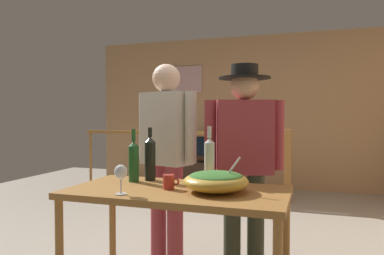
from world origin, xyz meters
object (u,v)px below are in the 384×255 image
(wine_bottle_dark, at_px, (150,158))
(person_standing_right, at_px, (244,151))
(tv_console, at_px, (206,175))
(flat_screen_tv, at_px, (206,147))
(person_standing_left, at_px, (166,147))
(stair_railing, at_px, (214,153))
(wine_bottle_clear, at_px, (209,160))
(serving_table, at_px, (177,202))
(framed_picture, at_px, (184,79))
(salad_bowl, at_px, (216,180))
(mug_red, at_px, (169,182))
(wine_glass, at_px, (121,173))
(wine_bottle_green, at_px, (134,160))

(wine_bottle_dark, height_order, person_standing_right, person_standing_right)
(tv_console, relative_size, flat_screen_tv, 1.53)
(person_standing_left, bearing_deg, stair_railing, -65.12)
(wine_bottle_clear, relative_size, wine_bottle_dark, 1.03)
(serving_table, distance_m, wine_bottle_dark, 0.44)
(wine_bottle_clear, distance_m, person_standing_right, 0.38)
(framed_picture, xyz_separation_m, person_standing_right, (1.69, -3.42, -0.91))
(salad_bowl, height_order, person_standing_left, person_standing_left)
(wine_bottle_clear, height_order, mug_red, wine_bottle_clear)
(mug_red, bearing_deg, salad_bowl, 3.49)
(wine_glass, distance_m, wine_bottle_green, 0.42)
(tv_console, xyz_separation_m, flat_screen_tv, (0.00, -0.03, 0.47))
(tv_console, relative_size, wine_bottle_dark, 2.37)
(framed_picture, bearing_deg, salad_bowl, -67.95)
(salad_bowl, xyz_separation_m, person_standing_right, (0.07, 0.60, 0.13))
(wine_glass, relative_size, wine_bottle_dark, 0.47)
(wine_bottle_green, bearing_deg, framed_picture, 104.41)
(stair_railing, distance_m, person_standing_right, 2.71)
(flat_screen_tv, height_order, mug_red, flat_screen_tv)
(framed_picture, height_order, person_standing_left, framed_picture)
(flat_screen_tv, distance_m, wine_bottle_clear, 3.59)
(tv_console, bearing_deg, person_standing_left, -79.82)
(wine_bottle_clear, height_order, wine_bottle_dark, wine_bottle_clear)
(wine_bottle_clear, distance_m, wine_bottle_dark, 0.43)
(framed_picture, relative_size, mug_red, 6.02)
(wine_glass, distance_m, person_standing_right, 1.03)
(wine_glass, relative_size, mug_red, 1.63)
(framed_picture, distance_m, wine_bottle_green, 4.11)
(framed_picture, bearing_deg, person_standing_left, -72.81)
(serving_table, height_order, wine_bottle_green, wine_bottle_green)
(wine_bottle_dark, distance_m, person_standing_left, 0.37)
(flat_screen_tv, distance_m, person_standing_right, 3.33)
(stair_railing, bearing_deg, framed_picture, 131.55)
(flat_screen_tv, xyz_separation_m, wine_bottle_dark, (0.59, -3.47, 0.23))
(tv_console, xyz_separation_m, wine_bottle_clear, (1.02, -3.47, 0.70))
(wine_bottle_dark, bearing_deg, wine_bottle_clear, 4.35)
(wine_bottle_clear, xyz_separation_m, person_standing_left, (-0.46, 0.34, 0.05))
(framed_picture, xyz_separation_m, wine_glass, (1.12, -4.27, -0.98))
(stair_railing, relative_size, serving_table, 2.40)
(salad_bowl, bearing_deg, flat_screen_tv, 107.03)
(person_standing_right, bearing_deg, flat_screen_tv, -87.59)
(person_standing_left, bearing_deg, person_standing_right, -161.27)
(framed_picture, bearing_deg, stair_railing, -48.45)
(wine_glass, bearing_deg, serving_table, 44.26)
(tv_console, bearing_deg, mug_red, -77.48)
(mug_red, distance_m, person_standing_right, 0.73)
(wine_bottle_dark, xyz_separation_m, mug_red, (0.24, -0.25, -0.11))
(tv_console, bearing_deg, stair_railing, -64.10)
(stair_railing, xyz_separation_m, person_standing_right, (0.91, -2.53, 0.29))
(wine_glass, height_order, person_standing_right, person_standing_right)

